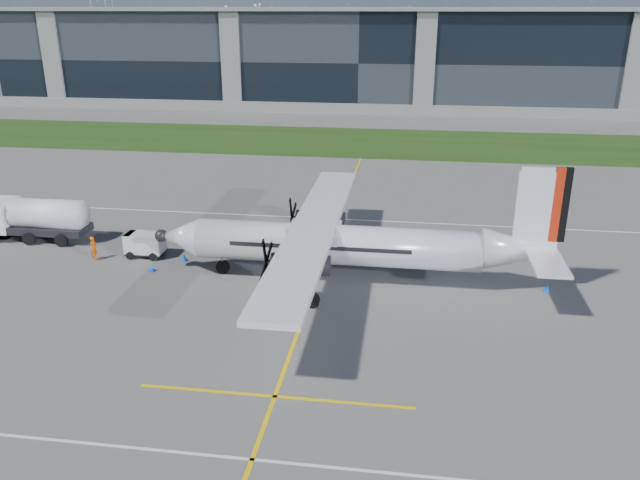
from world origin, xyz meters
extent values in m
plane|color=#5C5A57|center=(0.00, 40.00, 0.00)|extent=(400.00, 400.00, 0.00)
cube|color=#1D3C10|center=(0.00, 48.00, 0.02)|extent=(400.00, 18.00, 0.04)
cube|color=black|center=(0.00, 80.00, 7.50)|extent=(120.00, 20.00, 15.00)
cube|color=black|center=(0.00, 140.00, 3.00)|extent=(400.00, 6.00, 6.00)
cube|color=yellow|center=(3.00, 10.00, 0.01)|extent=(0.20, 70.00, 0.01)
imported|color=#F25907|center=(-11.94, 7.44, 0.92)|extent=(0.61, 0.80, 1.85)
cone|color=blue|center=(16.55, 6.53, 0.25)|extent=(0.36, 0.36, 0.50)
cone|color=blue|center=(2.34, 18.77, 0.25)|extent=(0.36, 0.36, 0.50)
cone|color=blue|center=(-6.04, 8.05, 0.25)|extent=(0.36, 0.36, 0.50)
cone|color=blue|center=(-7.47, 6.14, 0.25)|extent=(0.36, 0.36, 0.50)
camera|label=1|loc=(8.12, -28.09, 15.63)|focal=35.00mm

